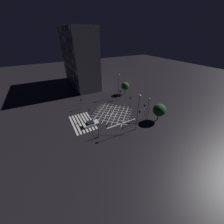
{
  "coord_description": "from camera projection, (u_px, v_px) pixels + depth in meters",
  "views": [
    {
      "loc": [
        30.24,
        -16.45,
        22.38
      ],
      "look_at": [
        0.0,
        0.0,
        0.62
      ],
      "focal_mm": 20.0,
      "sensor_mm": 36.0,
      "label": 1
    }
  ],
  "objects": [
    {
      "name": "street_lamp_east",
      "position": [
        148.0,
        106.0,
        35.06
      ],
      "size": [
        0.47,
        0.47,
        7.53
      ],
      "color": "#424244",
      "rests_on": "ground_plane"
    },
    {
      "name": "office_building",
      "position": [
        79.0,
        58.0,
        58.65
      ],
      "size": [
        28.13,
        10.06,
        24.93
      ],
      "color": "slate",
      "rests_on": "ground_plane"
    },
    {
      "name": "traffic_light_median_south",
      "position": [
        89.0,
        112.0,
        36.25
      ],
      "size": [
        0.36,
        0.39,
        4.27
      ],
      "rotation": [
        0.0,
        0.0,
        1.57
      ],
      "color": "#424244",
      "rests_on": "ground_plane"
    },
    {
      "name": "traffic_light_ne_main",
      "position": [
        146.0,
        109.0,
        37.4
      ],
      "size": [
        2.3,
        0.36,
        4.49
      ],
      "rotation": [
        0.0,
        0.0,
        3.14
      ],
      "color": "#424244",
      "rests_on": "ground_plane"
    },
    {
      "name": "ground_plane",
      "position": [
        112.0,
        114.0,
        41.06
      ],
      "size": [
        200.0,
        200.0,
        0.0
      ],
      "primitive_type": "plane",
      "color": "black"
    },
    {
      "name": "traffic_light_se_cross",
      "position": [
        103.0,
        128.0,
        30.97
      ],
      "size": [
        0.36,
        2.66,
        3.29
      ],
      "rotation": [
        0.0,
        0.0,
        1.57
      ],
      "color": "#424244",
      "rests_on": "ground_plane"
    },
    {
      "name": "street_lamp_west",
      "position": [
        119.0,
        81.0,
        47.99
      ],
      "size": [
        0.56,
        0.56,
        9.49
      ],
      "color": "#424244",
      "rests_on": "ground_plane"
    },
    {
      "name": "road_markings",
      "position": [
        96.0,
        119.0,
        38.56
      ],
      "size": [
        14.84,
        20.36,
        0.01
      ],
      "color": "silver",
      "rests_on": "ground_plane"
    },
    {
      "name": "street_lamp_far",
      "position": [
        139.0,
        105.0,
        30.19
      ],
      "size": [
        0.59,
        0.59,
        10.43
      ],
      "color": "#424244",
      "rests_on": "ground_plane"
    },
    {
      "name": "pedestrian_railing",
      "position": [
        112.0,
        133.0,
        32.15
      ],
      "size": [
        4.3,
        7.87,
        1.05
      ],
      "rotation": [
        0.0,
        0.0,
        1.07
      ],
      "color": "gray",
      "rests_on": "ground_plane"
    },
    {
      "name": "street_tree_far",
      "position": [
        125.0,
        86.0,
        52.41
      ],
      "size": [
        3.3,
        3.3,
        5.29
      ],
      "color": "#473323",
      "rests_on": "ground_plane"
    },
    {
      "name": "traffic_light_sw_cross",
      "position": [
        81.0,
        101.0,
        42.06
      ],
      "size": [
        0.36,
        0.39,
        4.08
      ],
      "rotation": [
        0.0,
        0.0,
        1.57
      ],
      "color": "#424244",
      "rests_on": "ground_plane"
    },
    {
      "name": "traffic_light_ne_cross",
      "position": [
        142.0,
        112.0,
        36.69
      ],
      "size": [
        0.36,
        2.49,
        3.81
      ],
      "rotation": [
        0.0,
        0.0,
        -1.57
      ],
      "color": "#424244",
      "rests_on": "ground_plane"
    },
    {
      "name": "waiting_car",
      "position": [
        91.0,
        124.0,
        35.59
      ],
      "size": [
        1.9,
        4.61,
        1.21
      ],
      "rotation": [
        0.0,
        0.0,
        1.57
      ],
      "color": "silver",
      "rests_on": "ground_plane"
    },
    {
      "name": "traffic_light_nw_main",
      "position": [
        119.0,
        93.0,
        48.39
      ],
      "size": [
        0.39,
        0.36,
        4.1
      ],
      "color": "#424244",
      "rests_on": "ground_plane"
    },
    {
      "name": "traffic_light_median_north",
      "position": [
        130.0,
        100.0,
        42.37
      ],
      "size": [
        0.36,
        0.39,
        4.55
      ],
      "rotation": [
        0.0,
        0.0,
        -1.57
      ],
      "color": "#424244",
      "rests_on": "ground_plane"
    },
    {
      "name": "traffic_light_nw_cross",
      "position": [
        120.0,
        93.0,
        48.28
      ],
      "size": [
        0.36,
        0.39,
        3.91
      ],
      "rotation": [
        0.0,
        0.0,
        -1.57
      ],
      "color": "#424244",
      "rests_on": "ground_plane"
    },
    {
      "name": "street_tree_near",
      "position": [
        159.0,
        110.0,
        36.03
      ],
      "size": [
        3.69,
        3.69,
        5.46
      ],
      "color": "#473323",
      "rests_on": "ground_plane"
    }
  ]
}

